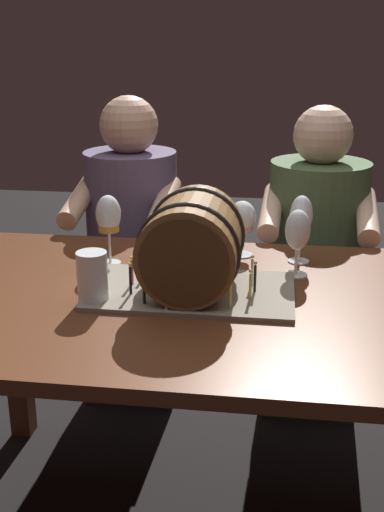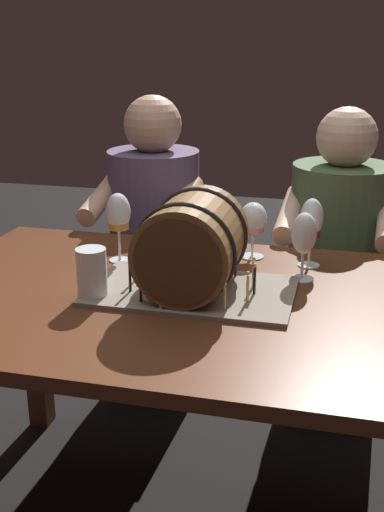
{
  "view_description": "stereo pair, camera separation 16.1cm",
  "coord_description": "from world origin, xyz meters",
  "px_view_note": "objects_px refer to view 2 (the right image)",
  "views": [
    {
      "loc": [
        0.2,
        -1.49,
        1.35
      ],
      "look_at": [
        -0.01,
        0.02,
        0.83
      ],
      "focal_mm": 45.29,
      "sensor_mm": 36.0,
      "label": 1
    },
    {
      "loc": [
        0.35,
        -1.46,
        1.35
      ],
      "look_at": [
        -0.01,
        0.02,
        0.83
      ],
      "focal_mm": 45.29,
      "sensor_mm": 36.0,
      "label": 2
    }
  ],
  "objects_px": {
    "wine_glass_red": "(311,222)",
    "wine_glass_amber": "(118,215)",
    "wine_glass_rose": "(253,221)",
    "wine_glass_empty": "(304,235)",
    "dining_table": "(194,332)",
    "beer_pint": "(92,275)",
    "barrel_cake": "(192,249)",
    "wine_glass_white": "(207,209)",
    "person_seated_left": "(155,262)",
    "person_seated_right": "(336,279)"
  },
  "relations": [
    {
      "from": "wine_glass_rose",
      "to": "wine_glass_empty",
      "type": "bearing_deg",
      "value": -43.51
    },
    {
      "from": "wine_glass_rose",
      "to": "person_seated_left",
      "type": "height_order",
      "value": "person_seated_left"
    },
    {
      "from": "wine_glass_rose",
      "to": "wine_glass_empty",
      "type": "distance_m",
      "value": 0.22
    },
    {
      "from": "wine_glass_empty",
      "to": "person_seated_left",
      "type": "xyz_separation_m",
      "value": [
        -0.59,
        0.57,
        -0.32
      ]
    },
    {
      "from": "person_seated_left",
      "to": "person_seated_right",
      "type": "height_order",
      "value": "person_seated_left"
    },
    {
      "from": "barrel_cake",
      "to": "wine_glass_red",
      "type": "xyz_separation_m",
      "value": [
        0.27,
        0.28,
        0.01
      ]
    },
    {
      "from": "barrel_cake",
      "to": "person_seated_right",
      "type": "height_order",
      "value": "person_seated_right"
    },
    {
      "from": "beer_pint",
      "to": "wine_glass_white",
      "type": "bearing_deg",
      "value": 69.06
    },
    {
      "from": "barrel_cake",
      "to": "wine_glass_empty",
      "type": "bearing_deg",
      "value": 31.98
    },
    {
      "from": "wine_glass_red",
      "to": "person_seated_left",
      "type": "xyz_separation_m",
      "value": [
        -0.6,
        0.46,
        -0.33
      ]
    },
    {
      "from": "person_seated_left",
      "to": "wine_glass_white",
      "type": "bearing_deg",
      "value": -51.33
    },
    {
      "from": "wine_glass_red",
      "to": "wine_glass_rose",
      "type": "bearing_deg",
      "value": 167.63
    },
    {
      "from": "wine_glass_white",
      "to": "wine_glass_rose",
      "type": "xyz_separation_m",
      "value": [
        0.15,
        -0.07,
        -0.01
      ]
    },
    {
      "from": "wine_glass_white",
      "to": "beer_pint",
      "type": "bearing_deg",
      "value": -110.94
    },
    {
      "from": "barrel_cake",
      "to": "wine_glass_white",
      "type": "distance_m",
      "value": 0.39
    },
    {
      "from": "wine_glass_white",
      "to": "wine_glass_amber",
      "type": "height_order",
      "value": "wine_glass_amber"
    },
    {
      "from": "dining_table",
      "to": "wine_glass_amber",
      "type": "bearing_deg",
      "value": 142.52
    },
    {
      "from": "wine_glass_amber",
      "to": "wine_glass_empty",
      "type": "height_order",
      "value": "wine_glass_amber"
    },
    {
      "from": "dining_table",
      "to": "person_seated_right",
      "type": "bearing_deg",
      "value": 65.88
    },
    {
      "from": "wine_glass_amber",
      "to": "person_seated_right",
      "type": "xyz_separation_m",
      "value": [
        0.61,
        0.54,
        -0.34
      ]
    },
    {
      "from": "wine_glass_white",
      "to": "wine_glass_red",
      "type": "xyz_separation_m",
      "value": [
        0.32,
        -0.11,
        0.01
      ]
    },
    {
      "from": "person_seated_right",
      "to": "wine_glass_empty",
      "type": "bearing_deg",
      "value": -98.61
    },
    {
      "from": "wine_glass_red",
      "to": "beer_pint",
      "type": "relative_size",
      "value": 1.5
    },
    {
      "from": "wine_glass_rose",
      "to": "beer_pint",
      "type": "xyz_separation_m",
      "value": [
        -0.34,
        -0.41,
        -0.05
      ]
    },
    {
      "from": "wine_glass_white",
      "to": "wine_glass_rose",
      "type": "height_order",
      "value": "wine_glass_white"
    },
    {
      "from": "wine_glass_red",
      "to": "wine_glass_amber",
      "type": "height_order",
      "value": "wine_glass_amber"
    },
    {
      "from": "wine_glass_rose",
      "to": "wine_glass_amber",
      "type": "distance_m",
      "value": 0.39
    },
    {
      "from": "wine_glass_empty",
      "to": "wine_glass_rose",
      "type": "bearing_deg",
      "value": 136.49
    },
    {
      "from": "person_seated_right",
      "to": "beer_pint",
      "type": "bearing_deg",
      "value": -124.99
    },
    {
      "from": "barrel_cake",
      "to": "beer_pint",
      "type": "relative_size",
      "value": 3.93
    },
    {
      "from": "beer_pint",
      "to": "person_seated_left",
      "type": "relative_size",
      "value": 0.11
    },
    {
      "from": "wine_glass_rose",
      "to": "wine_glass_white",
      "type": "bearing_deg",
      "value": 155.26
    },
    {
      "from": "dining_table",
      "to": "beer_pint",
      "type": "bearing_deg",
      "value": -162.9
    },
    {
      "from": "barrel_cake",
      "to": "wine_glass_red",
      "type": "bearing_deg",
      "value": 45.27
    },
    {
      "from": "wine_glass_rose",
      "to": "barrel_cake",
      "type": "bearing_deg",
      "value": -108.57
    },
    {
      "from": "barrel_cake",
      "to": "person_seated_left",
      "type": "xyz_separation_m",
      "value": [
        -0.33,
        0.73,
        -0.32
      ]
    },
    {
      "from": "dining_table",
      "to": "beer_pint",
      "type": "height_order",
      "value": "beer_pint"
    },
    {
      "from": "wine_glass_white",
      "to": "person_seated_right",
      "type": "height_order",
      "value": "person_seated_right"
    },
    {
      "from": "wine_glass_rose",
      "to": "wine_glass_red",
      "type": "bearing_deg",
      "value": -12.37
    },
    {
      "from": "wine_glass_empty",
      "to": "person_seated_left",
      "type": "height_order",
      "value": "person_seated_left"
    },
    {
      "from": "wine_glass_empty",
      "to": "beer_pint",
      "type": "distance_m",
      "value": 0.56
    },
    {
      "from": "wine_glass_rose",
      "to": "person_seated_right",
      "type": "relative_size",
      "value": 0.15
    },
    {
      "from": "wine_glass_white",
      "to": "wine_glass_red",
      "type": "relative_size",
      "value": 0.94
    },
    {
      "from": "person_seated_right",
      "to": "wine_glass_amber",
      "type": "bearing_deg",
      "value": -138.42
    },
    {
      "from": "barrel_cake",
      "to": "wine_glass_amber",
      "type": "bearing_deg",
      "value": 144.25
    },
    {
      "from": "barrel_cake",
      "to": "person_seated_left",
      "type": "relative_size",
      "value": 0.45
    },
    {
      "from": "wine_glass_red",
      "to": "wine_glass_empty",
      "type": "height_order",
      "value": "wine_glass_red"
    },
    {
      "from": "wine_glass_empty",
      "to": "beer_pint",
      "type": "height_order",
      "value": "wine_glass_empty"
    },
    {
      "from": "wine_glass_rose",
      "to": "dining_table",
      "type": "bearing_deg",
      "value": -105.64
    },
    {
      "from": "barrel_cake",
      "to": "wine_glass_empty",
      "type": "xyz_separation_m",
      "value": [
        0.26,
        0.16,
        0.01
      ]
    }
  ]
}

